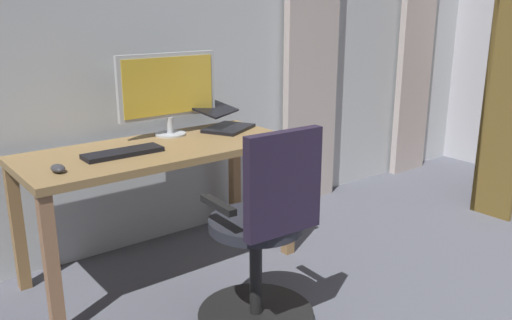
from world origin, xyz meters
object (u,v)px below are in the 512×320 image
desk (160,164)px  computer_keyboard (123,153)px  office_chair (264,239)px  computer_monitor (168,88)px  laptop (223,121)px  computer_mouse (58,168)px

desk → computer_keyboard: (0.22, 0.04, 0.11)m
office_chair → computer_keyboard: 0.88m
computer_monitor → computer_keyboard: bearing=30.6°
office_chair → computer_monitor: (-0.10, -1.01, 0.56)m
laptop → computer_mouse: (1.10, 0.27, -0.04)m
desk → computer_monitor: 0.46m
office_chair → laptop: bearing=68.1°
desk → computer_mouse: computer_mouse is taller
computer_monitor → computer_mouse: size_ratio=6.26×
office_chair → computer_mouse: size_ratio=9.83×
office_chair → computer_keyboard: bearing=114.5°
laptop → desk: bearing=-11.9°
office_chair → computer_keyboard: size_ratio=2.40×
computer_keyboard → laptop: size_ratio=0.94×
desk → laptop: size_ratio=3.43×
office_chair → computer_mouse: office_chair is taller
laptop → computer_mouse: bearing=-13.1°
computer_monitor → office_chair: bearing=84.4°
desk → laptop: bearing=-165.1°
computer_keyboard → computer_mouse: computer_mouse is taller
laptop → computer_mouse: laptop is taller
desk → computer_mouse: 0.61m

